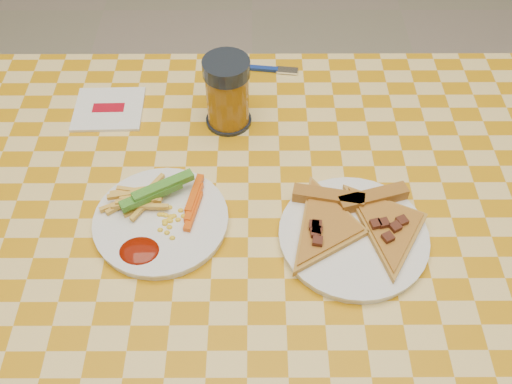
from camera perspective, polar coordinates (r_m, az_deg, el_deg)
table at (r=0.90m, az=-0.75°, el=-7.25°), size 1.28×0.88×0.76m
plate_left at (r=0.86m, az=-9.45°, el=-2.94°), size 0.23×0.23×0.01m
plate_right at (r=0.84m, az=9.68°, el=-4.49°), size 0.22×0.22×0.01m
fries_veggies at (r=0.86m, az=-10.05°, el=-1.47°), size 0.17×0.16×0.04m
pizza_slices at (r=0.84m, az=9.88°, el=-3.04°), size 0.27×0.23×0.02m
drink_glass at (r=0.96m, az=-2.88°, el=9.82°), size 0.08×0.08×0.13m
napkin at (r=1.05m, az=-14.51°, el=8.05°), size 0.12×0.11×0.01m
fork at (r=1.11m, az=0.95°, el=12.23°), size 0.13×0.03×0.01m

